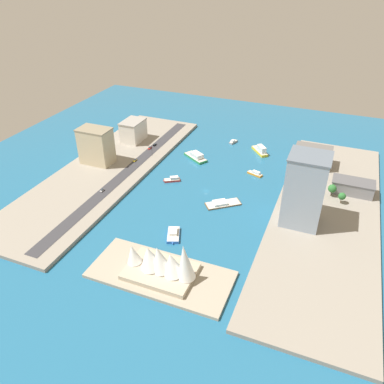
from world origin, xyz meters
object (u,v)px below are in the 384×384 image
Objects in this scene: ferry_green_doubledeck at (196,156)px; tugboat_red at (173,179)px; carpark_squat_concrete at (313,156)px; hotel_broad_white at (133,131)px; suv_black at (155,145)px; tower_tall_glass at (305,190)px; barge_flat_brown at (222,204)px; taxi_yellow_cab at (135,160)px; catamaran_blue at (173,234)px; warehouse_low_gray at (353,187)px; traffic_light_waterfront at (152,152)px; water_taxi_orange at (255,173)px; opera_landmark at (162,263)px; ferry_yellow_fast at (260,150)px; sedan_silver at (102,190)px; office_block_beige at (96,146)px; pickup_red at (150,148)px; yacht_sleek_gray at (233,142)px.

ferry_green_doubledeck is 44.47m from tugboat_red.
carpark_squat_concrete is 167.48m from hotel_broad_white.
carpark_squat_concrete reaches higher than ferry_green_doubledeck.
tower_tall_glass is at bearing 153.96° from suv_black.
taxi_yellow_cab is at bearing -19.61° from barge_flat_brown.
warehouse_low_gray is at bearing -137.47° from catamaran_blue.
hotel_broad_white reaches higher than warehouse_low_gray.
traffic_light_waterfront is (64.04, -94.40, 5.54)m from catamaran_blue.
tugboat_red is at bearing 33.45° from carpark_squat_concrete.
opera_landmark is (19.54, 136.07, 9.09)m from water_taxi_orange.
opera_landmark is (60.89, 167.68, 0.03)m from carpark_squat_concrete.
hotel_broad_white is (166.93, 13.36, 2.28)m from carpark_squat_concrete.
barge_flat_brown is 5.74× the size of suv_black.
ferry_yellow_fast is 3.20× the size of traffic_light_waterfront.
sedan_silver is at bearing 13.04° from barge_flat_brown.
office_block_beige reaches higher than catamaran_blue.
tower_tall_glass is 103.76m from opera_landmark.
water_taxi_orange is 125.43m from sedan_silver.
warehouse_low_gray reaches higher than taxi_yellow_cab.
tower_tall_glass reaches higher than pickup_red.
yacht_sleek_gray is 131.84m from office_block_beige.
hotel_broad_white reaches higher than catamaran_blue.
pickup_red is at bearing -54.84° from traffic_light_waterfront.
pickup_red is (143.81, 24.47, -6.86)m from carpark_squat_concrete.
hotel_broad_white is 0.58× the size of opera_landmark.
yacht_sleek_gray is 83.84m from traffic_light_waterfront.
pickup_red is at bearing 154.34° from hotel_broad_white.
traffic_light_waterfront is (57.96, 60.31, 5.74)m from yacht_sleek_gray.
ferry_green_doubledeck reaches higher than sedan_silver.
barge_flat_brown is at bearing 126.11° from ferry_green_doubledeck.
carpark_squat_concrete reaches higher than warehouse_low_gray.
tugboat_red is 60.16m from pickup_red.
ferry_yellow_fast is at bearing -151.23° from traffic_light_waterfront.
tower_tall_glass is 11.16× the size of sedan_silver.
tugboat_red is at bearing 140.94° from hotel_broad_white.
water_taxi_orange is at bearing -98.17° from opera_landmark.
opera_landmark reaches higher than hotel_broad_white.
hotel_broad_white is at bearing -7.51° from ferry_green_doubledeck.
barge_flat_brown is at bearing 77.82° from water_taxi_orange.
catamaran_blue is 1.33× the size of tugboat_red.
tower_tall_glass is 1.62× the size of carpark_squat_concrete.
carpark_squat_concrete is at bearing -146.55° from tugboat_red.
ferry_yellow_fast is at bearing -82.15° from water_taxi_orange.
sedan_silver is at bearing 90.08° from suv_black.
ferry_green_doubledeck reaches higher than pickup_red.
office_block_beige reaches higher than opera_landmark.
catamaran_blue is 89.85m from tower_tall_glass.
suv_black is (41.70, -50.22, 2.12)m from tugboat_red.
catamaran_blue is at bearing -74.68° from opera_landmark.
carpark_squat_concrete is at bearing 163.30° from yacht_sleek_gray.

